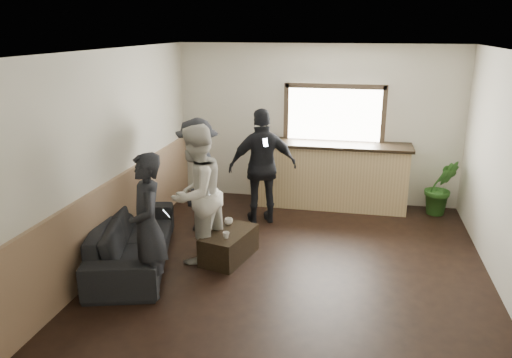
% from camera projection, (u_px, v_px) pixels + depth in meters
% --- Properties ---
extents(ground, '(5.00, 6.00, 0.01)m').
position_uv_depth(ground, '(292.00, 274.00, 6.46)').
color(ground, black).
extents(room_shell, '(5.01, 6.01, 2.80)m').
position_uv_depth(room_shell, '(236.00, 162.00, 6.17)').
color(room_shell, silver).
rests_on(room_shell, ground).
extents(bar_counter, '(2.70, 0.68, 2.13)m').
position_uv_depth(bar_counter, '(331.00, 171.00, 8.74)').
color(bar_counter, tan).
rests_on(bar_counter, ground).
extents(sofa, '(1.47, 2.42, 0.66)m').
position_uv_depth(sofa, '(133.00, 239.00, 6.70)').
color(sofa, black).
rests_on(sofa, ground).
extents(coffee_table, '(0.69, 0.97, 0.39)m').
position_uv_depth(coffee_table, '(229.00, 245.00, 6.85)').
color(coffee_table, black).
rests_on(coffee_table, ground).
extents(cup_a, '(0.16, 0.16, 0.09)m').
position_uv_depth(cup_a, '(229.00, 221.00, 7.04)').
color(cup_a, silver).
rests_on(cup_a, coffee_table).
extents(cup_b, '(0.12, 0.12, 0.08)m').
position_uv_depth(cup_b, '(226.00, 235.00, 6.58)').
color(cup_b, silver).
rests_on(cup_b, coffee_table).
extents(potted_plant, '(0.60, 0.51, 0.96)m').
position_uv_depth(potted_plant, '(441.00, 187.00, 8.38)').
color(potted_plant, '#2D6623').
rests_on(potted_plant, ground).
extents(person_a, '(0.68, 0.76, 1.73)m').
position_uv_depth(person_a, '(148.00, 226.00, 5.74)').
color(person_a, black).
rests_on(person_a, ground).
extents(person_b, '(0.94, 1.08, 1.87)m').
position_uv_depth(person_b, '(196.00, 194.00, 6.63)').
color(person_b, beige).
rests_on(person_b, ground).
extents(person_c, '(0.81, 1.21, 1.75)m').
position_uv_depth(person_c, '(198.00, 175.00, 7.72)').
color(person_c, black).
rests_on(person_c, ground).
extents(person_d, '(1.18, 0.82, 1.86)m').
position_uv_depth(person_d, '(263.00, 167.00, 7.94)').
color(person_d, black).
rests_on(person_d, ground).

